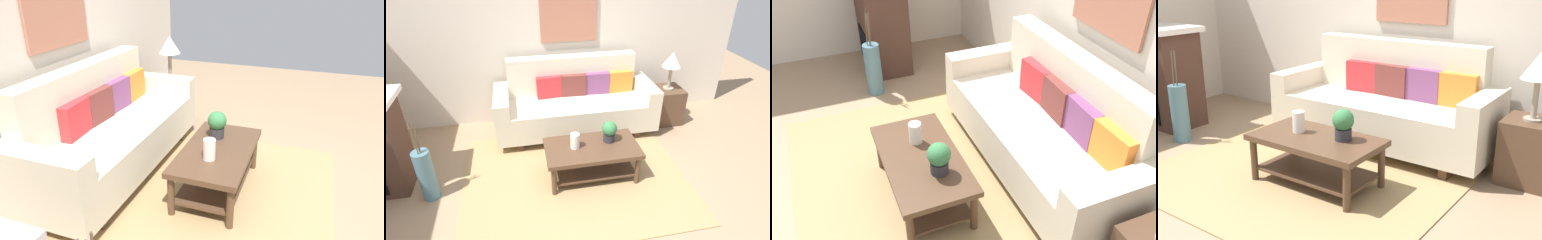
# 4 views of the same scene
# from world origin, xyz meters

# --- Properties ---
(ground_plane) EXTENTS (9.78, 9.78, 0.00)m
(ground_plane) POSITION_xyz_m (0.00, 0.00, 0.00)
(ground_plane) COLOR #9E7F60
(wall_back) EXTENTS (5.78, 0.10, 2.70)m
(wall_back) POSITION_xyz_m (0.00, 2.15, 1.35)
(wall_back) COLOR beige
(wall_back) RESTS_ON ground_plane
(area_rug) EXTENTS (2.65, 2.09, 0.01)m
(area_rug) POSITION_xyz_m (0.00, 0.50, 0.01)
(area_rug) COLOR #A38456
(area_rug) RESTS_ON ground_plane
(couch) EXTENTS (2.28, 0.84, 1.08)m
(couch) POSITION_xyz_m (0.22, 1.61, 0.43)
(couch) COLOR beige
(couch) RESTS_ON ground_plane
(throw_pillow_crimson) EXTENTS (0.37, 0.15, 0.32)m
(throw_pillow_crimson) POSITION_xyz_m (-0.13, 1.73, 0.68)
(throw_pillow_crimson) COLOR red
(throw_pillow_crimson) RESTS_ON couch
(throw_pillow_maroon) EXTENTS (0.37, 0.14, 0.32)m
(throw_pillow_maroon) POSITION_xyz_m (0.22, 1.73, 0.68)
(throw_pillow_maroon) COLOR brown
(throw_pillow_maroon) RESTS_ON couch
(throw_pillow_plum) EXTENTS (0.37, 0.14, 0.32)m
(throw_pillow_plum) POSITION_xyz_m (0.58, 1.73, 0.68)
(throw_pillow_plum) COLOR #7A4270
(throw_pillow_plum) RESTS_ON couch
(throw_pillow_orange) EXTENTS (0.36, 0.13, 0.32)m
(throw_pillow_orange) POSITION_xyz_m (0.94, 1.73, 0.68)
(throw_pillow_orange) COLOR orange
(throw_pillow_orange) RESTS_ON couch
(coffee_table) EXTENTS (1.10, 0.60, 0.43)m
(coffee_table) POSITION_xyz_m (0.21, 0.50, 0.31)
(coffee_table) COLOR #513826
(coffee_table) RESTS_ON ground_plane
(tabletop_vase) EXTENTS (0.11, 0.11, 0.18)m
(tabletop_vase) POSITION_xyz_m (0.01, 0.52, 0.52)
(tabletop_vase) COLOR white
(tabletop_vase) RESTS_ON coffee_table
(potted_plant_tabletop) EXTENTS (0.18, 0.18, 0.26)m
(potted_plant_tabletop) POSITION_xyz_m (0.44, 0.58, 0.57)
(potted_plant_tabletop) COLOR #2D2D33
(potted_plant_tabletop) RESTS_ON coffee_table
(side_table) EXTENTS (0.44, 0.44, 0.56)m
(side_table) POSITION_xyz_m (1.66, 1.58, 0.28)
(side_table) COLOR #513826
(side_table) RESTS_ON ground_plane
(table_lamp) EXTENTS (0.28, 0.28, 0.57)m
(table_lamp) POSITION_xyz_m (1.66, 1.58, 0.99)
(table_lamp) COLOR gray
(table_lamp) RESTS_ON side_table
(fireplace) EXTENTS (1.02, 0.58, 1.16)m
(fireplace) POSITION_xyz_m (-2.34, 0.78, 0.59)
(fireplace) COLOR #472D23
(fireplace) RESTS_ON ground_plane
(floor_vase) EXTENTS (0.18, 0.18, 0.62)m
(floor_vase) POSITION_xyz_m (-1.64, 0.50, 0.31)
(floor_vase) COLOR slate
(floor_vase) RESTS_ON ground_plane
(floor_vase_branch_a) EXTENTS (0.03, 0.02, 0.36)m
(floor_vase_branch_a) POSITION_xyz_m (-1.62, 0.50, 0.80)
(floor_vase_branch_a) COLOR brown
(floor_vase_branch_a) RESTS_ON floor_vase
(floor_vase_branch_b) EXTENTS (0.04, 0.04, 0.36)m
(floor_vase_branch_b) POSITION_xyz_m (-1.65, 0.51, 0.80)
(floor_vase_branch_b) COLOR brown
(floor_vase_branch_b) RESTS_ON floor_vase
(floor_vase_branch_c) EXTENTS (0.03, 0.04, 0.36)m
(floor_vase_branch_c) POSITION_xyz_m (-1.65, 0.48, 0.80)
(floor_vase_branch_c) COLOR brown
(floor_vase_branch_c) RESTS_ON floor_vase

